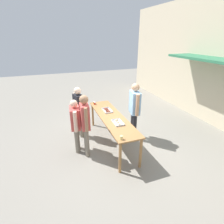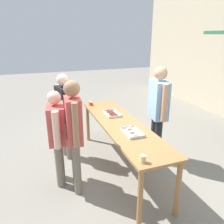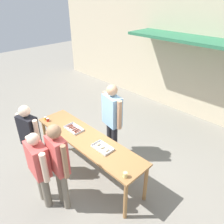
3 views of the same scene
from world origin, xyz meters
TOP-DOWN VIEW (x-y plane):
  - ground_plane at (0.00, 0.00)m, footprint 24.00×24.00m
  - building_facade_back at (0.00, 3.98)m, footprint 12.00×1.11m
  - serving_table at (0.00, 0.00)m, footprint 2.76×0.68m
  - food_tray_sausages at (-0.46, 0.01)m, footprint 0.42×0.25m
  - food_tray_buns at (0.45, 0.01)m, footprint 0.41×0.25m
  - condiment_jar_mustard at (-1.25, -0.23)m, footprint 0.07×0.07m
  - condiment_jar_ketchup at (-1.15, -0.22)m, footprint 0.07×0.07m
  - beer_cup at (1.24, -0.22)m, footprint 0.07×0.07m
  - person_server_behind_table at (-0.06, 0.76)m, footprint 0.65×0.33m
  - person_customer_holding_hotdog at (-0.73, -0.85)m, footprint 0.55×0.30m
  - person_customer_with_cup at (0.34, -0.87)m, footprint 0.55×0.24m
  - person_customer_waiting_in_line at (0.04, -1.09)m, footprint 0.67×0.30m

SIDE VIEW (x-z plane):
  - ground_plane at x=0.00m, z-range 0.00..0.00m
  - serving_table at x=0.00m, z-range 0.34..1.24m
  - food_tray_sausages at x=-0.46m, z-range 0.88..0.93m
  - food_tray_buns at x=0.45m, z-range 0.88..0.94m
  - person_customer_waiting_in_line at x=0.04m, z-range 0.13..1.70m
  - condiment_jar_mustard at x=-1.25m, z-range 0.89..0.97m
  - condiment_jar_ketchup at x=-1.15m, z-range 0.89..0.97m
  - beer_cup at x=1.24m, z-range 0.89..0.99m
  - person_customer_holding_hotdog at x=-0.73m, z-range 0.17..1.85m
  - person_customer_with_cup at x=0.34m, z-range 0.19..1.95m
  - person_server_behind_table at x=-0.06m, z-range 0.17..2.00m
  - building_facade_back at x=0.00m, z-range 0.01..4.51m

